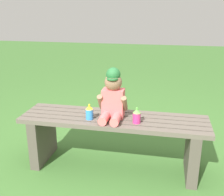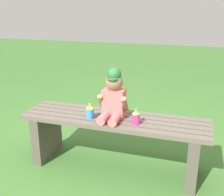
% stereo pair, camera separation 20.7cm
% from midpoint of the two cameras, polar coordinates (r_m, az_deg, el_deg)
% --- Properties ---
extents(ground_plane, '(16.00, 16.00, 0.00)m').
position_cam_midpoint_polar(ground_plane, '(2.39, 3.00, -14.20)').
color(ground_plane, '#3D6B2D').
extents(park_bench, '(1.50, 0.39, 0.45)m').
position_cam_midpoint_polar(park_bench, '(2.25, 3.13, -7.73)').
color(park_bench, '#60564C').
rests_on(park_bench, ground_plane).
extents(child_figure, '(0.23, 0.27, 0.40)m').
position_cam_midpoint_polar(child_figure, '(2.12, 3.10, 0.26)').
color(child_figure, '#E56666').
rests_on(child_figure, park_bench).
extents(sippy_cup_left, '(0.06, 0.06, 0.12)m').
position_cam_midpoint_polar(sippy_cup_left, '(2.14, -1.90, -2.86)').
color(sippy_cup_left, '#338CE5').
rests_on(sippy_cup_left, park_bench).
extents(sippy_cup_right, '(0.06, 0.06, 0.12)m').
position_cam_midpoint_polar(sippy_cup_right, '(2.06, 7.94, -3.97)').
color(sippy_cup_right, '#E5337F').
rests_on(sippy_cup_right, park_bench).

